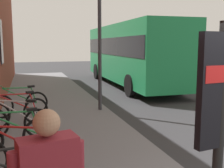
{
  "coord_description": "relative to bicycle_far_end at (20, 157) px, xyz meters",
  "views": [
    {
      "loc": [
        -1.97,
        2.61,
        2.3
      ],
      "look_at": [
        3.97,
        0.78,
        1.42
      ],
      "focal_mm": 44.46,
      "sensor_mm": 36.0,
      "label": 1
    }
  ],
  "objects": [
    {
      "name": "street_lamp",
      "position": [
        4.37,
        -2.47,
        2.56
      ],
      "size": [
        0.28,
        0.28,
        4.95
      ],
      "color": "#333338",
      "rests_on": "sidewalk_pavement"
    },
    {
      "name": "bicycle_under_window",
      "position": [
        2.13,
        0.12,
        0.0
      ],
      "size": [
        0.71,
        1.69,
        0.97
      ],
      "color": "black",
      "rests_on": "sidewalk_pavement"
    },
    {
      "name": "sidewalk_pavement",
      "position": [
        5.46,
        -1.02,
        -0.45
      ],
      "size": [
        24.0,
        3.5,
        0.12
      ],
      "primitive_type": "cube",
      "color": "slate",
      "rests_on": "ground"
    },
    {
      "name": "bicycle_beside_lamp",
      "position": [
        3.12,
        0.14,
        0.0
      ],
      "size": [
        0.72,
        1.69,
        0.97
      ],
      "color": "black",
      "rests_on": "sidewalk_pavement"
    },
    {
      "name": "city_bus",
      "position": [
        10.18,
        -5.77,
        1.41
      ],
      "size": [
        10.56,
        2.83,
        3.35
      ],
      "color": "#1E8C4C",
      "rests_on": "ground"
    },
    {
      "name": "bicycle_mid_rack",
      "position": [
        1.08,
        0.14,
        0.0
      ],
      "size": [
        0.48,
        1.76,
        0.97
      ],
      "color": "black",
      "rests_on": "sidewalk_pavement"
    },
    {
      "name": "transit_info_sign",
      "position": [
        -2.33,
        -1.92,
        1.21
      ],
      "size": [
        0.16,
        0.56,
        2.4
      ],
      "color": "black",
      "rests_on": "sidewalk_pavement"
    },
    {
      "name": "bicycle_far_end",
      "position": [
        0.0,
        0.0,
        0.0
      ],
      "size": [
        0.57,
        1.74,
        0.97
      ],
      "color": "black",
      "rests_on": "sidewalk_pavement"
    },
    {
      "name": "ground",
      "position": [
        3.46,
        -3.77,
        -0.51
      ],
      "size": [
        60.0,
        60.0,
        0.0
      ],
      "primitive_type": "plane",
      "color": "#2D2D30"
    },
    {
      "name": "bicycle_by_door",
      "position": [
        4.23,
        0.1,
        0.0
      ],
      "size": [
        0.6,
        1.73,
        0.97
      ],
      "color": "black",
      "rests_on": "sidewalk_pavement"
    }
  ]
}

